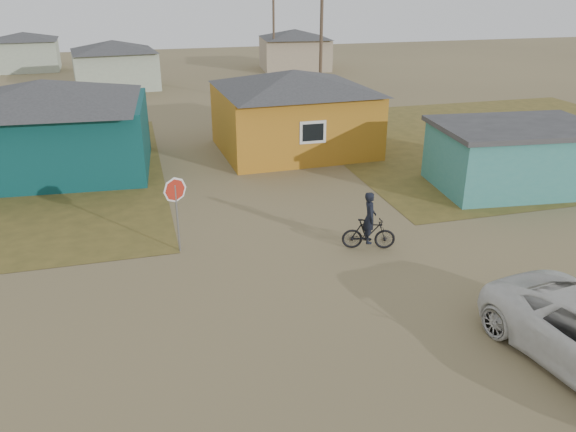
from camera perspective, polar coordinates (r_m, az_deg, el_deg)
The scene contains 12 objects.
ground at distance 14.98m, azimuth 6.11°, elevation -8.60°, with size 120.00×120.00×0.00m, color olive.
grass_ne at distance 32.15m, azimuth 21.40°, elevation 7.31°, with size 20.00×18.00×0.00m, color brown.
house_teal at distance 26.22m, azimuth -23.15°, elevation 8.44°, with size 8.93×7.08×4.00m.
house_yellow at distance 27.47m, azimuth 0.60°, elevation 10.74°, with size 7.72×6.76×3.90m.
shed_turquoise at distance 24.18m, azimuth 22.01°, elevation 5.67°, with size 6.71×4.93×2.60m.
house_pale_west at distance 46.22m, azimuth -17.18°, elevation 14.56°, with size 7.04×6.15×3.60m.
house_beige_east at distance 54.24m, azimuth 0.69°, elevation 16.63°, with size 6.95×6.05×3.60m.
house_pale_north at distance 58.85m, azimuth -25.09°, elevation 14.98°, with size 6.28×5.81×3.40m.
utility_pole_near at distance 35.87m, azimuth 3.38°, elevation 17.03°, with size 1.40×0.20×8.00m.
utility_pole_far at distance 51.47m, azimuth -1.47°, elevation 18.84°, with size 1.40×0.20×8.00m.
stop_sign at distance 17.14m, azimuth -11.35°, elevation 1.87°, with size 0.79×0.10×2.41m.
cyclist at distance 17.55m, azimuth 8.23°, elevation -1.25°, with size 1.72×0.93×1.88m.
Camera 1 is at (-4.88, -11.82, 7.80)m, focal length 35.00 mm.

